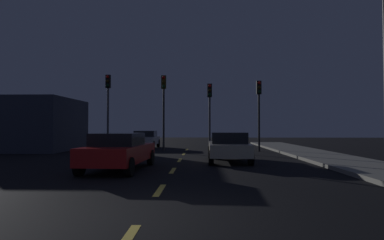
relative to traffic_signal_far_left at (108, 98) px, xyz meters
The scene contains 16 objects.
ground_plane 11.17m from the traffic_signal_far_left, 59.94° to the right, with size 80.00×80.00×0.00m, color black.
sidewalk_curb_right 16.12m from the traffic_signal_far_left, 35.55° to the right, with size 3.00×40.00×0.15m, color gray.
lane_stripe_second 14.98m from the traffic_signal_far_left, 68.66° to the right, with size 0.16×1.60×0.01m, color #EACC4C.
lane_stripe_third 11.66m from the traffic_signal_far_left, 61.49° to the right, with size 0.16×1.60×0.01m, color #EACC4C.
lane_stripe_fourth 8.74m from the traffic_signal_far_left, 48.32° to the right, with size 0.16×1.60×0.01m, color #EACC4C.
lane_stripe_fifth 6.76m from the traffic_signal_far_left, 22.04° to the right, with size 0.16×1.60×0.01m, color #EACC4C.
lane_stripe_sixth 6.63m from the traffic_signal_far_left, 17.40° to the left, with size 0.16×1.60×0.01m, color #EACC4C.
traffic_signal_far_left is the anchor object (origin of this frame).
traffic_signal_center_left 3.81m from the traffic_signal_far_left, ahead, with size 0.32×0.38×5.14m.
traffic_signal_center_right 6.93m from the traffic_signal_far_left, ahead, with size 0.32×0.38×4.57m.
traffic_signal_far_right 10.24m from the traffic_signal_far_left, ahead, with size 0.32×0.38×4.75m.
car_stopped_ahead 10.46m from the traffic_signal_far_left, 40.47° to the right, with size 1.96×4.09×1.38m.
car_adjacent_lane 10.55m from the traffic_signal_far_left, 71.39° to the right, with size 2.12×4.57×1.40m.
car_oncoming_far 4.75m from the traffic_signal_far_left, 57.24° to the left, with size 1.90×4.48×1.36m.
street_lamp_right 16.27m from the traffic_signal_far_left, 37.59° to the right, with size 1.58×0.36×7.49m.
storefront_left 5.97m from the traffic_signal_far_left, behind, with size 5.85×6.20×3.64m, color #333847.
Camera 1 is at (1.07, -5.75, 1.61)m, focal length 30.41 mm.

